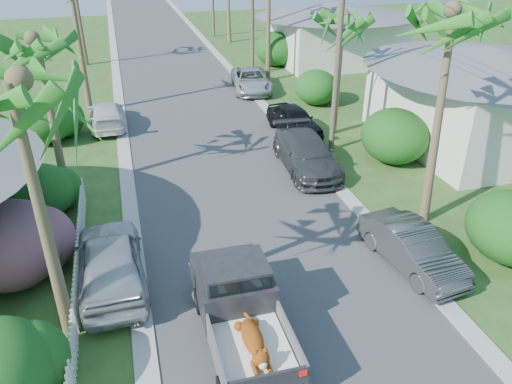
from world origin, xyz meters
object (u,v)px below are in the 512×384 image
object	(u,v)px
parked_car_rn	(412,248)
parked_car_rd	(251,80)
parked_car_lf	(107,115)
house_right_near	(482,100)
palm_r_b	(343,17)
house_right_far	(335,35)
parked_car_rf	(294,120)
palm_l_a	(11,83)
parked_car_rm	(306,154)
palm_l_b	(36,39)
pickup_truck	(238,302)
palm_r_a	(458,12)
parked_car_ln	(111,261)
utility_pole_c	(252,9)
utility_pole_b	(338,56)

from	to	relation	value
parked_car_rn	parked_car_rd	bearing A→B (deg)	82.11
parked_car_lf	house_right_near	bearing A→B (deg)	156.07
palm_r_b	house_right_far	size ratio (longest dim) A/B	0.80
parked_car_rf	palm_r_b	xyz separation A→B (m)	(2.05, -0.62, 5.23)
parked_car_rd	palm_l_a	xyz separation A→B (m)	(-10.56, -20.77, 6.22)
parked_car_rn	palm_l_a	bearing A→B (deg)	174.54
parked_car_lf	parked_car_rm	bearing A→B (deg)	134.92
palm_l_b	pickup_truck	bearing A→B (deg)	-63.25
pickup_truck	parked_car_rm	distance (m)	10.65
parked_car_rf	palm_l_a	bearing A→B (deg)	-137.81
parked_car_rn	palm_l_b	xyz separation A→B (m)	(-11.09, 8.59, 5.47)
parked_car_rn	parked_car_rm	size ratio (longest dim) A/B	0.78
parked_car_rm	palm_r_a	world-z (taller)	palm_r_a
parked_car_rm	parked_car_rf	distance (m)	4.51
parked_car_rm	parked_car_rf	xyz separation A→B (m)	(0.95, 4.41, -0.05)
parked_car_rn	palm_l_a	size ratio (longest dim) A/B	0.50
parked_car_ln	utility_pole_c	world-z (taller)	utility_pole_c
parked_car_rn	house_right_near	size ratio (longest dim) A/B	0.46
parked_car_lf	house_right_near	xyz separation A→B (m)	(18.00, -7.27, 1.55)
utility_pole_c	pickup_truck	bearing A→B (deg)	-105.82
palm_r_a	utility_pole_c	xyz separation A→B (m)	(-0.70, 22.00, -2.82)
parked_car_rd	utility_pole_b	distance (m)	11.52
parked_car_rf	palm_l_a	distance (m)	17.71
parked_car_rd	parked_car_lf	bearing A→B (deg)	-146.48
utility_pole_c	parked_car_rf	bearing A→B (deg)	-94.84
utility_pole_c	house_right_far	bearing A→B (deg)	15.12
parked_car_rm	utility_pole_c	bearing A→B (deg)	86.07
palm_l_b	house_right_near	world-z (taller)	palm_l_b
utility_pole_c	palm_r_b	bearing A→B (deg)	-85.60
parked_car_lf	palm_l_a	size ratio (longest dim) A/B	0.56
parked_car_rm	pickup_truck	bearing A→B (deg)	-117.38
pickup_truck	house_right_near	world-z (taller)	house_right_near
palm_l_a	house_right_far	xyz separation A→B (m)	(19.20, 27.00, -4.81)
parked_car_rf	palm_l_b	bearing A→B (deg)	-169.70
parked_car_rm	house_right_near	xyz separation A→B (m)	(9.40, 0.79, 1.45)
parked_car_rn	parked_car_rm	world-z (taller)	parked_car_rm
parked_car_ln	palm_r_b	world-z (taller)	palm_r_b
utility_pole_b	utility_pole_c	xyz separation A→B (m)	(0.00, 15.00, 0.00)
parked_car_rd	palm_r_a	world-z (taller)	palm_r_a
parked_car_rf	parked_car_ln	world-z (taller)	parked_car_ln
parked_car_rm	parked_car_rd	world-z (taller)	parked_car_rm
parked_car_lf	palm_r_a	world-z (taller)	palm_r_a
parked_car_ln	palm_r_b	distance (m)	16.14
palm_r_b	parked_car_rn	bearing A→B (deg)	-101.27
utility_pole_c	house_right_near	bearing A→B (deg)	-65.18
parked_car_ln	parked_car_lf	distance (m)	14.26
parked_car_ln	palm_r_b	bearing A→B (deg)	-141.29
house_right_near	utility_pole_b	xyz separation A→B (m)	(-7.40, 1.00, 2.38)
parked_car_rf	parked_car_ln	size ratio (longest dim) A/B	0.86
parked_car_rm	house_right_far	bearing A→B (deg)	66.28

